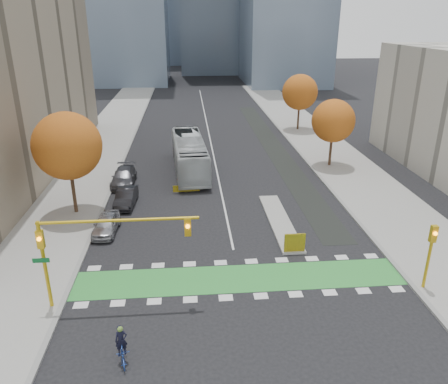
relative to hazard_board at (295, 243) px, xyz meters
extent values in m
plane|color=black|center=(-4.00, -4.20, -0.80)|extent=(300.00, 300.00, 0.00)
cube|color=gray|center=(-17.50, 15.80, -0.73)|extent=(7.00, 120.00, 0.15)
cube|color=gray|center=(9.50, 15.80, -0.73)|extent=(7.00, 120.00, 0.15)
cube|color=gray|center=(-14.00, 15.80, -0.73)|extent=(0.30, 120.00, 0.16)
cube|color=gray|center=(6.00, 15.80, -0.73)|extent=(0.30, 120.00, 0.16)
cube|color=green|center=(-4.00, -2.70, -0.79)|extent=(20.00, 3.00, 0.01)
cube|color=silver|center=(-4.00, 35.80, -0.80)|extent=(0.15, 70.00, 0.01)
cube|color=black|center=(3.50, 25.80, -0.80)|extent=(2.50, 50.00, 0.01)
cube|color=gray|center=(0.00, 4.80, -0.72)|extent=(1.60, 10.00, 0.16)
cube|color=yellow|center=(0.00, 0.00, 0.00)|extent=(1.40, 0.12, 1.30)
cylinder|color=#332114|center=(-16.00, 7.80, 1.82)|extent=(0.28, 0.28, 5.25)
sphere|color=#923A12|center=(-16.00, 7.80, 4.83)|extent=(5.20, 5.20, 5.20)
cylinder|color=#332114|center=(8.00, 17.80, 1.47)|extent=(0.28, 0.28, 4.55)
sphere|color=#923A12|center=(8.00, 17.80, 4.08)|extent=(4.40, 4.40, 4.40)
cylinder|color=#332114|center=(8.50, 33.80, 1.65)|extent=(0.28, 0.28, 4.90)
sphere|color=#923A12|center=(8.50, 33.80, 4.45)|extent=(4.80, 4.80, 4.80)
cylinder|color=#BF9914|center=(-14.50, -4.70, 1.80)|extent=(0.20, 0.20, 5.20)
cylinder|color=#BF9914|center=(-10.50, -4.70, 4.30)|extent=(8.20, 0.16, 0.16)
cube|color=#BF9914|center=(-14.50, -4.70, 3.40)|extent=(0.35, 0.28, 1.00)
sphere|color=orange|center=(-14.50, -4.88, 3.50)|extent=(0.22, 0.22, 0.22)
cube|color=#BF9914|center=(-7.00, -4.70, 3.80)|extent=(0.35, 0.28, 1.00)
sphere|color=orange|center=(-7.00, -4.88, 3.90)|extent=(0.22, 0.22, 0.22)
cube|color=#0C5926|center=(-14.50, -5.10, 2.40)|extent=(0.85, 0.04, 0.25)
cylinder|color=#BF9914|center=(6.50, -4.70, 1.20)|extent=(0.18, 0.18, 4.00)
cube|color=#BF9914|center=(6.50, -4.70, 2.80)|extent=(0.35, 0.28, 1.00)
sphere|color=orange|center=(6.50, -4.88, 2.90)|extent=(0.22, 0.22, 0.22)
imported|color=#21409A|center=(-10.12, -9.06, -0.36)|extent=(0.95, 1.77, 0.88)
imported|color=black|center=(-10.12, -9.06, 0.39)|extent=(0.61, 0.47, 1.50)
sphere|color=#597F2D|center=(-10.12, -9.06, 1.02)|extent=(0.26, 0.26, 0.26)
imported|color=silver|center=(-6.74, 17.54, 0.97)|extent=(3.78, 12.86, 3.54)
imported|color=#9D9EA3|center=(-13.00, 4.17, -0.13)|extent=(1.82, 4.04, 1.35)
imported|color=black|center=(-12.18, 9.17, -0.11)|extent=(1.69, 4.28, 1.39)
imported|color=#4B4B50|center=(-13.00, 14.17, -0.06)|extent=(2.09, 5.09, 1.48)
camera|label=1|loc=(-6.84, -25.11, 13.90)|focal=35.00mm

